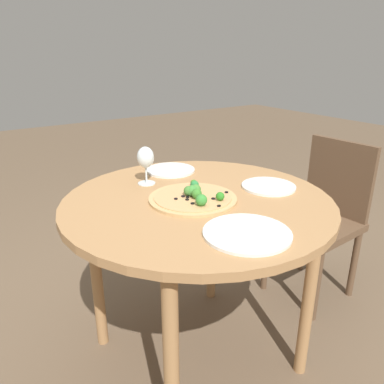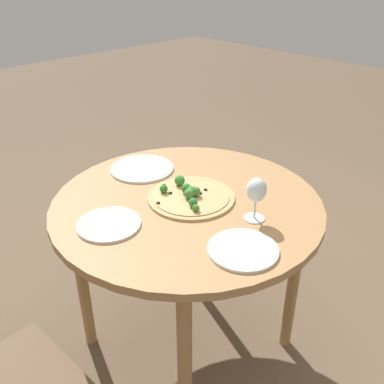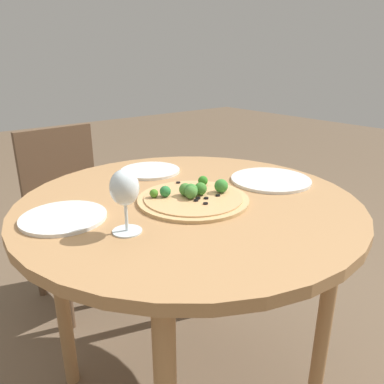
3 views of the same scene
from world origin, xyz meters
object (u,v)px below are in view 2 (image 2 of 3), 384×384
wine_glass (256,192)px  plate_near (109,224)px  pizza (191,196)px  plate_side (243,250)px  plate_far (142,168)px

wine_glass → plate_near: bearing=50.6°
pizza → plate_side: 0.37m
pizza → plate_far: bearing=-4.3°
plate_far → plate_side: same height
wine_glass → plate_side: 0.23m
pizza → plate_far: (0.33, -0.02, -0.01)m
plate_side → plate_far: bearing=-11.4°
pizza → plate_near: pizza is taller
pizza → wine_glass: 0.29m
plate_far → wine_glass: bearing=-176.4°
plate_far → plate_side: size_ratio=1.21×
pizza → plate_far: pizza is taller
plate_far → plate_side: (-0.69, 0.14, 0.00)m
wine_glass → plate_side: size_ratio=0.71×
pizza → plate_side: pizza is taller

